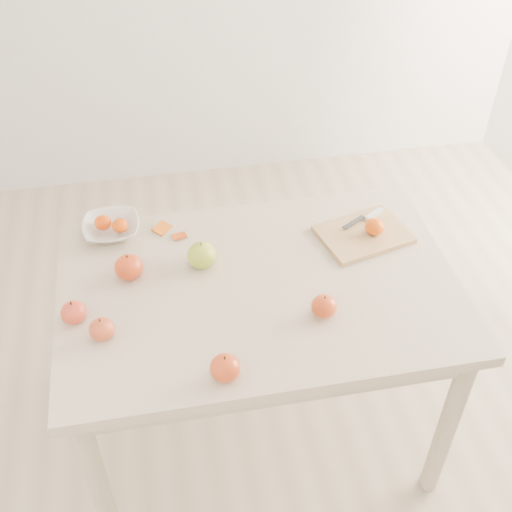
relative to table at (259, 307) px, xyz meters
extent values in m
plane|color=#C6B293|center=(0.00, 0.00, -0.65)|extent=(3.50, 3.50, 0.00)
cube|color=#C8B297|center=(0.00, 0.00, 0.08)|extent=(1.20, 0.80, 0.04)
cylinder|color=#BCAA8E|center=(-0.54, 0.34, -0.30)|extent=(0.06, 0.06, 0.71)
cylinder|color=#BCAA8E|center=(0.54, 0.34, -0.30)|extent=(0.06, 0.06, 0.71)
cylinder|color=#BCAA8E|center=(-0.54, -0.34, -0.30)|extent=(0.06, 0.06, 0.71)
cylinder|color=#BCAA8E|center=(0.54, -0.34, -0.30)|extent=(0.06, 0.06, 0.71)
cube|color=tan|center=(0.38, 0.16, 0.11)|extent=(0.32, 0.27, 0.02)
ellipsoid|color=#E85F08|center=(0.41, 0.15, 0.14)|extent=(0.06, 0.06, 0.05)
imported|color=white|center=(-0.43, 0.32, 0.12)|extent=(0.18, 0.18, 0.05)
ellipsoid|color=#E74408|center=(-0.45, 0.33, 0.14)|extent=(0.05, 0.05, 0.05)
ellipsoid|color=#E26307|center=(-0.40, 0.31, 0.14)|extent=(0.05, 0.05, 0.05)
cube|color=#C6570E|center=(-0.27, 0.31, 0.10)|extent=(0.07, 0.07, 0.01)
cube|color=#C9440E|center=(-0.21, 0.27, 0.10)|extent=(0.05, 0.04, 0.01)
cube|color=white|center=(0.44, 0.23, 0.12)|extent=(0.07, 0.06, 0.01)
cube|color=#3C3E44|center=(0.36, 0.21, 0.12)|extent=(0.09, 0.06, 0.00)
ellipsoid|color=#799F18|center=(-0.16, 0.12, 0.14)|extent=(0.09, 0.09, 0.08)
ellipsoid|color=maroon|center=(-0.38, 0.11, 0.14)|extent=(0.09, 0.09, 0.08)
ellipsoid|color=maroon|center=(-0.15, -0.32, 0.14)|extent=(0.08, 0.08, 0.07)
ellipsoid|color=maroon|center=(0.16, -0.16, 0.13)|extent=(0.07, 0.07, 0.07)
ellipsoid|color=maroon|center=(-0.46, -0.13, 0.13)|extent=(0.07, 0.07, 0.06)
ellipsoid|color=#A71E27|center=(-0.54, -0.05, 0.13)|extent=(0.07, 0.07, 0.07)
camera|label=1|loc=(-0.27, -1.36, 1.44)|focal=45.00mm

